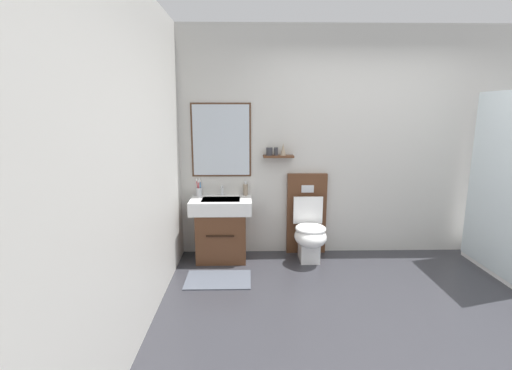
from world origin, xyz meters
name	(u,v)px	position (x,y,z in m)	size (l,w,h in m)	color
ground_plane	(416,330)	(0.00, 0.00, -0.05)	(5.87, 4.73, 0.10)	#2D2D33
wall_back	(362,143)	(-0.02, 1.70, 1.36)	(4.67, 0.27, 2.72)	beige
wall_left	(130,164)	(-2.27, 0.00, 1.36)	(0.12, 3.53, 2.72)	beige
bath_mat	(218,280)	(-1.72, 0.85, 0.01)	(0.68, 0.44, 0.01)	#474C56
vanity_sink_left	(222,227)	(-1.72, 1.44, 0.39)	(0.71, 0.48, 0.74)	#56331E
tap_on_left_sink	(222,190)	(-1.72, 1.62, 0.81)	(0.03, 0.13, 0.11)	silver
toilet	(308,228)	(-0.68, 1.44, 0.38)	(0.48, 0.62, 1.00)	#56331E
toothbrush_cup	(199,191)	(-1.99, 1.60, 0.80)	(0.07, 0.08, 0.21)	silver
soap_dispenser	(246,189)	(-1.43, 1.61, 0.81)	(0.06, 0.06, 0.17)	gray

